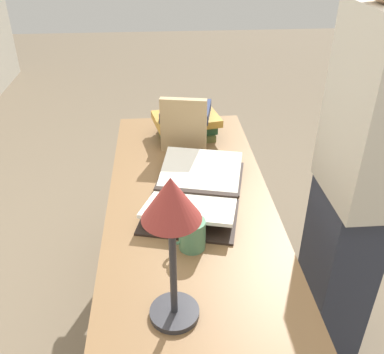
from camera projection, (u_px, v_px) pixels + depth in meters
ground_plane at (190, 329)px, 1.99m from camera, size 12.00×12.00×0.00m
reading_desk at (190, 219)px, 1.65m from camera, size 1.44×0.60×0.75m
open_book at (196, 191)px, 1.58m from camera, size 0.59×0.44×0.07m
book_stack_tall at (186, 121)px, 1.98m from camera, size 0.26×0.33×0.15m
book_standing_upright at (184, 126)px, 1.83m from camera, size 0.07×0.20×0.24m
reading_lamp at (172, 217)px, 0.95m from camera, size 0.14×0.14×0.42m
coffee_mug at (192, 234)px, 1.32m from camera, size 0.08×0.12×0.10m
person_reader at (355, 188)px, 1.52m from camera, size 0.36×0.23×1.64m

